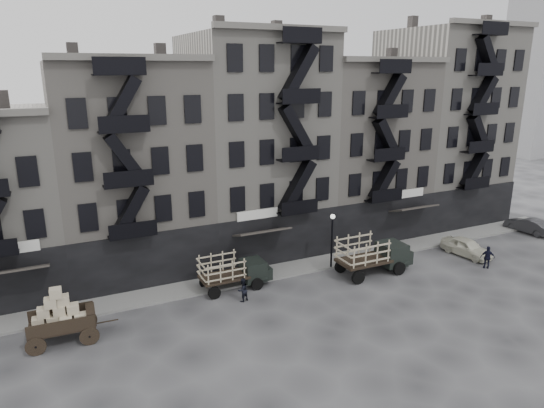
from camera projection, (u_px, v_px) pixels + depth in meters
name	position (u px, v px, depth m)	size (l,w,h in m)	color
ground	(314.00, 290.00, 33.00)	(140.00, 140.00, 0.00)	#38383A
sidewalk	(289.00, 269.00, 36.23)	(55.00, 2.50, 0.15)	slate
building_midwest	(130.00, 168.00, 35.31)	(10.00, 11.35, 16.20)	gray
building_center	(255.00, 146.00, 39.20)	(10.00, 11.35, 18.20)	#9B978E
building_mideast	(357.00, 149.00, 43.63)	(10.00, 11.35, 16.20)	gray
building_east	(442.00, 127.00, 47.38)	(10.00, 11.35, 19.20)	#9B978E
lamp_post	(332.00, 234.00, 35.74)	(0.36, 0.36, 4.28)	black
wagon	(58.00, 313.00, 26.28)	(3.79, 2.17, 3.13)	black
stake_truck_west	(233.00, 269.00, 32.86)	(4.94, 2.08, 2.47)	black
stake_truck_east	(373.00, 252.00, 35.22)	(5.78, 2.44, 2.89)	black
car_east	(467.00, 247.00, 38.83)	(1.69, 4.19, 1.43)	beige
car_far	(528.00, 225.00, 44.25)	(1.43, 4.11, 1.35)	#27282A
pedestrian_mid	(243.00, 290.00, 31.21)	(0.77, 0.60, 1.58)	black
policeman	(488.00, 257.00, 36.28)	(1.03, 0.43, 1.75)	black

